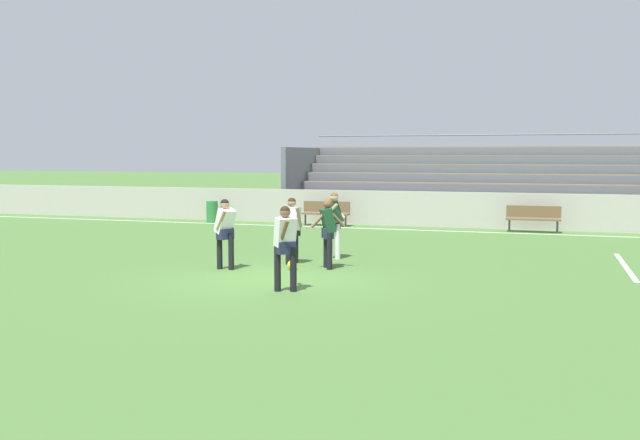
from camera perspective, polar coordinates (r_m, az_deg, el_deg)
The scene contains 14 objects.
ground_plane at distance 15.14m, azimuth -3.94°, elevation -4.74°, with size 160.00×160.00×0.00m, color #477033.
field_line_sideline at distance 25.09m, azimuth 4.87°, elevation -0.72°, with size 44.00×0.12×0.01m, color white.
field_line_penalty_mark at distance 18.18m, azimuth 23.54°, elevation -3.46°, with size 0.12×4.40×0.01m, color white.
sideline_wall at distance 26.28m, azimuth 5.50°, elevation 0.96°, with size 48.00×0.16×1.29m, color #BCB7AD.
bleacher_stand at distance 28.85m, azimuth 14.32°, elevation 2.99°, with size 16.70×5.03×3.52m.
bench_centre_sideline at distance 24.93m, azimuth 16.93°, elevation 0.29°, with size 1.80×0.40×0.90m.
bench_far_right at distance 26.08m, azimuth 0.48°, elevation 0.73°, with size 1.80×0.40×0.90m.
trash_bin at distance 27.64m, azimuth -8.75°, elevation 0.67°, with size 0.45×0.45×0.84m, color #2D7F3D.
player_dark_wide_left at distance 16.25m, azimuth 0.64°, elevation -0.58°, with size 0.75×0.50×1.63m.
player_white_dropping_back at distance 16.99m, azimuth -2.30°, elevation -0.39°, with size 0.51×0.38×1.61m.
player_white_overlapping at distance 13.54m, azimuth -2.83°, elevation -1.69°, with size 0.48×0.69×1.66m.
player_white_wide_right at distance 16.27m, azimuth -7.71°, elevation -0.64°, with size 0.52×0.63×1.63m.
player_dark_trailing_run at distance 17.80m, azimuth 1.16°, elevation 0.05°, with size 0.51×0.51×1.69m.
soccer_ball at distance 16.21m, azimuth -2.28°, elevation -3.66°, with size 0.22×0.22×0.22m, color yellow.
Camera 1 is at (5.48, -13.86, 2.65)m, focal length 39.43 mm.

